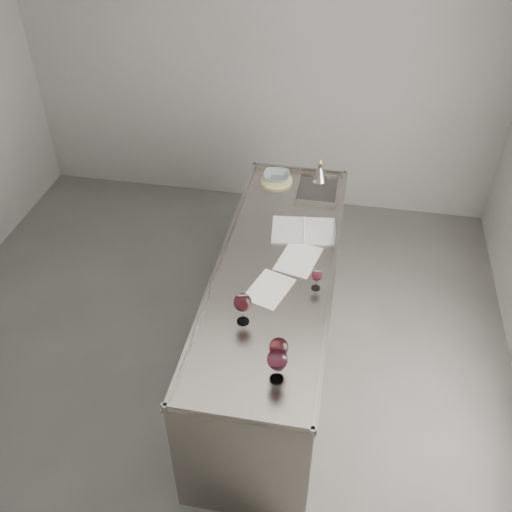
% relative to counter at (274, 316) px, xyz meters
% --- Properties ---
extents(room_shell, '(4.54, 5.04, 2.84)m').
position_rel_counter_xyz_m(room_shell, '(-0.50, -0.30, 0.93)').
color(room_shell, '#54524F').
rests_on(room_shell, ground).
extents(counter, '(0.77, 2.42, 0.97)m').
position_rel_counter_xyz_m(counter, '(0.00, 0.00, 0.00)').
color(counter, gray).
rests_on(counter, ground).
extents(wine_glass_left, '(0.10, 0.10, 0.21)m').
position_rel_counter_xyz_m(wine_glass_left, '(-0.11, -0.54, 0.61)').
color(wine_glass_left, white).
rests_on(wine_glass_left, counter).
extents(wine_glass_middle, '(0.10, 0.10, 0.20)m').
position_rel_counter_xyz_m(wine_glass_middle, '(0.14, -0.82, 0.61)').
color(wine_glass_middle, white).
rests_on(wine_glass_middle, counter).
extents(wine_glass_right, '(0.11, 0.11, 0.21)m').
position_rel_counter_xyz_m(wine_glass_right, '(0.15, -0.91, 0.62)').
color(wine_glass_right, white).
rests_on(wine_glass_right, counter).
extents(wine_glass_small, '(0.07, 0.07, 0.14)m').
position_rel_counter_xyz_m(wine_glass_small, '(0.27, -0.18, 0.57)').
color(wine_glass_small, white).
rests_on(wine_glass_small, counter).
extents(notebook, '(0.47, 0.35, 0.02)m').
position_rel_counter_xyz_m(notebook, '(0.13, 0.39, 0.47)').
color(notebook, white).
rests_on(notebook, counter).
extents(loose_paper_top, '(0.30, 0.38, 0.00)m').
position_rel_counter_xyz_m(loose_paper_top, '(0.14, 0.08, 0.47)').
color(loose_paper_top, white).
rests_on(loose_paper_top, counter).
extents(loose_paper_under, '(0.31, 0.37, 0.00)m').
position_rel_counter_xyz_m(loose_paper_under, '(-0.00, -0.24, 0.47)').
color(loose_paper_under, white).
rests_on(loose_paper_under, counter).
extents(trivet, '(0.33, 0.33, 0.02)m').
position_rel_counter_xyz_m(trivet, '(-0.15, 1.00, 0.48)').
color(trivet, beige).
rests_on(trivet, counter).
extents(ceramic_bowl, '(0.21, 0.21, 0.05)m').
position_rel_counter_xyz_m(ceramic_bowl, '(-0.15, 1.00, 0.51)').
color(ceramic_bowl, gray).
rests_on(ceramic_bowl, trivet).
extents(wine_funnel, '(0.13, 0.13, 0.19)m').
position_rel_counter_xyz_m(wine_funnel, '(0.17, 1.08, 0.53)').
color(wine_funnel, '#AEA59B').
rests_on(wine_funnel, counter).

